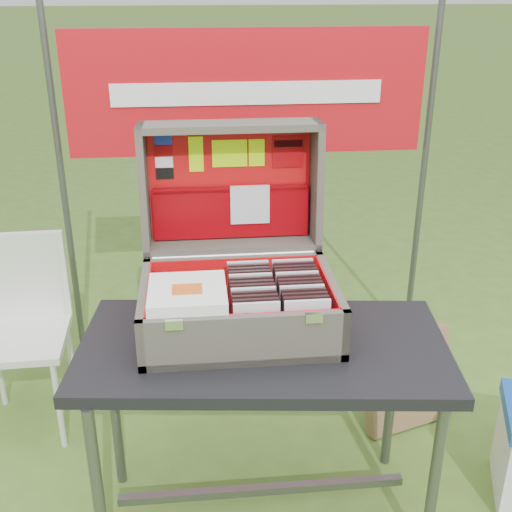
{
  "coord_description": "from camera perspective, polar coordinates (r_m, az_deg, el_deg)",
  "views": [
    {
      "loc": [
        -0.25,
        -1.79,
        1.79
      ],
      "look_at": [
        -0.06,
        0.1,
        0.95
      ],
      "focal_mm": 45.0,
      "sensor_mm": 36.0,
      "label": 1
    }
  ],
  "objects": [
    {
      "name": "suitcase",
      "position": [
        2.02,
        -1.71,
        1.73
      ],
      "size": [
        0.62,
        0.6,
        0.61
      ],
      "primitive_type": null,
      "color": "#605A4B",
      "rests_on": "table"
    },
    {
      "name": "table_leg_fr",
      "position": [
        2.2,
        15.6,
        -18.4
      ],
      "size": [
        0.04,
        0.04,
        0.68
      ],
      "primitive_type": "cylinder",
      "color": "#59595B",
      "rests_on": "ground"
    },
    {
      "name": "cd_right_10",
      "position": [
        2.13,
        3.41,
        -2.78
      ],
      "size": [
        0.14,
        0.01,
        0.16
      ],
      "primitive_type": "cube",
      "color": "black",
      "rests_on": "suitcase_liner_floor"
    },
    {
      "name": "cd_left_4",
      "position": [
        1.99,
        -0.23,
        -4.87
      ],
      "size": [
        0.14,
        0.01,
        0.16
      ],
      "primitive_type": "cube",
      "color": "silver",
      "rests_on": "suitcase_liner_floor"
    },
    {
      "name": "lid_sticker_cc_c",
      "position": [
        2.27,
        -8.17,
        8.25
      ],
      "size": [
        0.06,
        0.01,
        0.04
      ],
      "primitive_type": "cube",
      "rotation": [
        -1.63,
        0.0,
        0.0
      ],
      "color": "white",
      "rests_on": "suitcase_lid_liner"
    },
    {
      "name": "lid_sticker_cc_a",
      "position": [
        2.25,
        -8.28,
        10.24
      ],
      "size": [
        0.06,
        0.01,
        0.04
      ],
      "primitive_type": "cube",
      "rotation": [
        -1.63,
        0.0,
        0.0
      ],
      "color": "#1933B2",
      "rests_on": "suitcase_lid_liner"
    },
    {
      "name": "suitcase_pocket_cd",
      "position": [
        2.28,
        -0.54,
        4.59
      ],
      "size": [
        0.14,
        0.02,
        0.14
      ],
      "primitive_type": "cube",
      "rotation": [
        -1.63,
        0.0,
        0.0
      ],
      "color": "silver",
      "rests_on": "suitcase_lid_pocket"
    },
    {
      "name": "songbook_graphic",
      "position": [
        1.92,
        -6.14,
        -2.93
      ],
      "size": [
        0.09,
        0.07,
        0.0
      ],
      "primitive_type": "cube",
      "color": "#D85919",
      "rests_on": "songbook_6"
    },
    {
      "name": "cd_right_3",
      "position": [
        1.98,
        4.17,
        -4.98
      ],
      "size": [
        0.14,
        0.01,
        0.16
      ],
      "primitive_type": "cube",
      "color": "black",
      "rests_on": "suitcase_liner_floor"
    },
    {
      "name": "cd_right_4",
      "position": [
        2.01,
        4.06,
        -4.65
      ],
      "size": [
        0.14,
        0.01,
        0.16
      ],
      "primitive_type": "cube",
      "color": "silver",
      "rests_on": "suitcase_liner_floor"
    },
    {
      "name": "cd_right_1",
      "position": [
        1.94,
        4.42,
        -5.68
      ],
      "size": [
        0.14,
        0.01,
        0.16
      ],
      "primitive_type": "cube",
      "color": "black",
      "rests_on": "suitcase_liner_floor"
    },
    {
      "name": "banner",
      "position": [
        2.93,
        -0.77,
        14.3
      ],
      "size": [
        1.6,
        0.02,
        0.55
      ],
      "primitive_type": "cube",
      "color": "#B00C15",
      "rests_on": "banner_post_left"
    },
    {
      "name": "lid_sticker_cc_d",
      "position": [
        2.28,
        -8.11,
        7.27
      ],
      "size": [
        0.06,
        0.01,
        0.04
      ],
      "primitive_type": "cube",
      "rotation": [
        -1.63,
        0.0,
        0.0
      ],
      "color": "black",
      "rests_on": "suitcase_lid_liner"
    },
    {
      "name": "songbook_4",
      "position": [
        1.94,
        -6.13,
        -3.17
      ],
      "size": [
        0.23,
        0.23,
        0.0
      ],
      "primitive_type": "cube",
      "color": "white",
      "rests_on": "suitcase_base_wall_front"
    },
    {
      "name": "suitcase_lid_liner",
      "position": [
        2.29,
        -2.31,
        6.48
      ],
      "size": [
        0.57,
        0.03,
        0.39
      ],
      "primitive_type": "cube",
      "rotation": [
        -1.63,
        0.0,
        0.0
      ],
      "color": "red",
      "rests_on": "suitcase_lid_back"
    },
    {
      "name": "suitcase_liner_wall_left",
      "position": [
        2.06,
        -9.44,
        -4.57
      ],
      "size": [
        0.01,
        0.4,
        0.14
      ],
      "primitive_type": "cube",
      "color": "red",
      "rests_on": "suitcase_base_bottom"
    },
    {
      "name": "suitcase_pocket_edge",
      "position": [
        2.27,
        -2.26,
        5.96
      ],
      "size": [
        0.54,
        0.02,
        0.02
      ],
      "primitive_type": "cube",
      "rotation": [
        -1.63,
        0.0,
        0.0
      ],
      "color": "#7E0107",
      "rests_on": "suitcase_lid_pocket"
    },
    {
      "name": "cd_right_12",
      "position": [
        2.18,
        3.21,
        -2.21
      ],
      "size": [
        0.14,
        0.01,
        0.16
      ],
      "primitive_type": "cube",
      "color": "silver",
      "rests_on": "suitcase_liner_floor"
    },
    {
      "name": "cd_left_5",
      "position": [
        2.01,
        -0.3,
        -4.54
      ],
      "size": [
        0.14,
        0.01,
        0.16
      ],
      "primitive_type": "cube",
      "color": "black",
      "rests_on": "suitcase_liner_floor"
    },
    {
      "name": "table_leg_bl",
      "position": [
        2.45,
        -12.47,
        -13.01
      ],
      "size": [
        0.04,
        0.04,
        0.68
      ],
      "primitive_type": "cylinder",
      "color": "#59595B",
      "rests_on": "ground"
    },
    {
      "name": "lid_card_neon_tall",
      "position": [
        2.26,
        -5.35,
        8.99
      ],
      "size": [
        0.05,
        0.01,
        0.12
      ],
      "primitive_type": "cube",
      "rotation": [
        -1.63,
        0.0,
        0.0
      ],
      "color": "#B7F805",
      "rests_on": "suitcase_lid_liner"
    },
    {
      "name": "suitcase_lid_rim_right",
      "position": [
        2.28,
        5.36,
        6.35
      ],
      "size": [
        0.02,
        0.19,
        0.45
      ],
      "primitive_type": "cube",
      "rotation": [
        -1.63,
        0.0,
        0.0
      ],
      "color": "#605A4B",
      "rests_on": "suitcase_lid_back"
    },
    {
      "name": "lid_sticker_band_bar",
      "position": [
        2.28,
        2.88,
        9.97
      ],
      "size": [
        0.1,
        0.0,
        0.02
      ],
      "primitive_type": "cube",
      "rotation": [
        -1.63,
        0.0,
        0.0
      ],
      "color": "black",
      "rests_on": "suitcase_lid_liner"
    },
    {
      "name": "suitcase_liner_wall_front",
      "position": [
        1.89,
        -1.06,
        -7.03
      ],
      "size": [
        0.57,
        0.01,
        0.14
      ],
      "primitive_type": "cube",
      "color": "red",
      "rests_on": "suitcase_base_bottom"
    },
    {
      "name": "table_leg_br",
      "position": [
        2.53,
        11.99,
        -11.61
      ],
      "size": [
        0.04,
        0.04,
        0.68
      ],
      "primitive_type": "cylinder",
      "color": "#59595B",
      "rests_on": "ground"
    },
    {
      "name": "banner_post_left",
      "position": [
        3.09,
        -16.69,
        5.22
      ],
      "size": [
        0.03,
        0.03,
        1.7
      ],
      "primitive_type": "cylinder",
      "color": "#59595B",
      "rests_on": "ground"
    },
    {
      "name": "lid_sticker_band",
      "position": [
        2.28,
        2.87,
        9.23
      ],
      "size": [
        0.11,
        0.01,
        0.11
      ],
      "primitive_type": "cube",
      "rotation": [
        -1.63,
        0.0,
        0.0
      ],
      "color": "#9C0309",
      "rests_on": "suitcase_lid_liner"
    },
    {
      "name": "suitcase_liner_wall_right",
      "position": [
        2.09,
        6.27,
        -3.86
      ],
      "size": [
        0.01,
        0.4,
        0.14
      ],
      "primitive_type": "cube",
      "color": "red",
      "rests_on": "suitcase_base_bottom"
    },
    {
      "name": "cd_left_10",
      "position": [
        2.12,
        -0.62,
        -2.97
      ],
      "size": [
        0.14,
        0.01,
        0.16
      ],
      "primitive_type": "cube",
      "color": "black",
      "rests_on": "suitcase_liner_floor"
    },
    {
      "name": "cd_left_8",
      "position": [
        2.07,
        -0.49,
        -3.58
      ],
      "size": [
        0.14,
        0.01,
        0.16
      ],
      "primitive_type": "cube",
      "color": "silver",
      "rests_on": "suitcase_liner_floor"
    },
    {
      "name": "suitcase_base_wall_front",
      "position": [
        1.88,
        -1.02,
        -7.59
      ],
      "size": [
        0.62,
        0.02,
        0.17
      ],
      "primitive_type": "cube",
      "color": "#605A4B",
      "rests_on": "table_top"
    },
    {
      "name": "suitcase_base_wall_right",
      "position": [
        2.1,
        6.67,
        -4.14
      ],
      "size": [
        0.02,
        0.44,
        0.17
      ],
      "primitive_type": "cube",
      "color": "#605A4B",
      "rests_on": "table_top"
    },
    {
      "name": "chair_seat",
      "position": [
        2.8,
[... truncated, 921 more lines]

